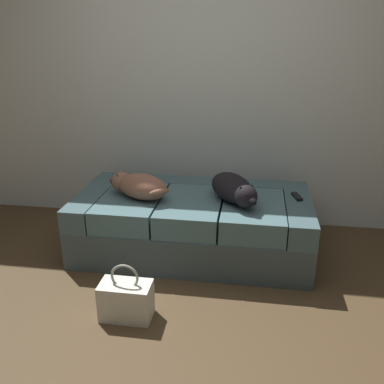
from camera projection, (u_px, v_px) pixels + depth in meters
ground_plane at (165, 340)px, 2.44m from camera, size 10.00×10.00×0.00m
back_wall at (205, 67)px, 3.59m from camera, size 6.40×0.10×2.80m
couch at (193, 223)px, 3.37m from camera, size 1.83×0.93×0.48m
dog_tan at (139, 186)px, 3.21m from camera, size 0.55×0.38×0.19m
dog_dark at (234, 189)px, 3.13m from camera, size 0.45×0.56×0.20m
tv_remote at (297, 196)px, 3.23m from camera, size 0.08×0.16×0.02m
handbag at (126, 300)px, 2.59m from camera, size 0.32×0.18×0.38m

